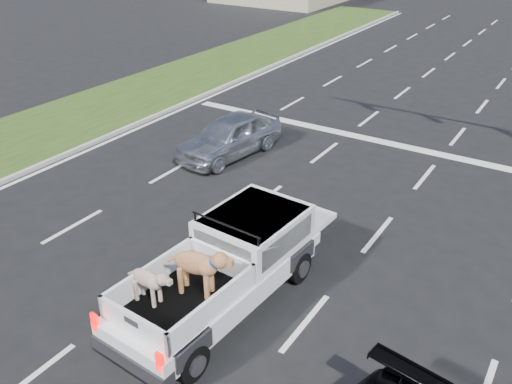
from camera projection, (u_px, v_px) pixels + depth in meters
ground at (235, 294)px, 11.92m from camera, size 160.00×160.00×0.00m
road_markings at (355, 181)px, 16.80m from camera, size 17.75×60.00×0.01m
grass_median_left at (85, 116)px, 21.83m from camera, size 5.00×60.00×0.10m
curb_left at (129, 127)px, 20.66m from camera, size 0.15×60.00×0.14m
pickup_truck at (225, 266)px, 11.28m from camera, size 2.25×5.26×1.93m
silver_sedan at (230, 136)px, 18.25m from camera, size 2.23×4.26×1.38m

